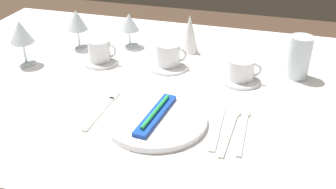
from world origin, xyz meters
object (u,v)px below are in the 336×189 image
(spoon_soup, at_px, (232,126))
(wine_glass_right, at_px, (21,33))
(toothbrush_package, at_px, (156,114))
(napkin_folded, at_px, (190,34))
(coffee_cup_right, at_px, (241,69))
(drink_tumbler, at_px, (299,60))
(coffee_cup_left, at_px, (100,50))
(fork_outer, at_px, (103,109))
(dinner_plate, at_px, (156,120))
(wine_glass_left, at_px, (77,22))
(spoon_dessert, at_px, (244,126))
(coffee_cup_far, at_px, (168,54))
(wine_glass_centre, at_px, (129,24))
(dinner_knife, at_px, (217,128))

(spoon_soup, distance_m, wine_glass_right, 0.77)
(toothbrush_package, relative_size, napkin_folded, 1.51)
(coffee_cup_right, distance_m, wine_glass_right, 0.73)
(drink_tumbler, bearing_deg, toothbrush_package, -133.37)
(coffee_cup_left, relative_size, coffee_cup_right, 0.95)
(toothbrush_package, distance_m, fork_outer, 0.17)
(dinner_plate, bearing_deg, wine_glass_left, 136.65)
(dinner_plate, height_order, napkin_folded, napkin_folded)
(fork_outer, xyz_separation_m, coffee_cup_right, (0.35, 0.28, 0.04))
(toothbrush_package, relative_size, coffee_cup_right, 1.97)
(spoon_soup, bearing_deg, wine_glass_right, 165.68)
(spoon_soup, relative_size, coffee_cup_right, 2.11)
(coffee_cup_right, distance_m, drink_tumbler, 0.19)
(spoon_dessert, relative_size, coffee_cup_right, 2.01)
(fork_outer, bearing_deg, drink_tumbler, 34.47)
(wine_glass_left, xyz_separation_m, drink_tumbler, (0.78, -0.02, -0.04))
(coffee_cup_left, bearing_deg, drink_tumbler, 6.62)
(coffee_cup_right, xyz_separation_m, wine_glass_right, (-0.73, -0.08, 0.07))
(spoon_soup, bearing_deg, coffee_cup_far, 130.84)
(wine_glass_centre, bearing_deg, fork_outer, -78.94)
(dinner_plate, xyz_separation_m, fork_outer, (-0.16, 0.02, -0.01))
(coffee_cup_left, height_order, napkin_folded, napkin_folded)
(dinner_plate, height_order, coffee_cup_far, coffee_cup_far)
(coffee_cup_far, height_order, wine_glass_left, wine_glass_left)
(toothbrush_package, relative_size, coffee_cup_far, 2.01)
(spoon_soup, distance_m, wine_glass_centre, 0.63)
(spoon_dessert, bearing_deg, wine_glass_centre, 138.57)
(drink_tumbler, bearing_deg, fork_outer, -145.53)
(spoon_soup, distance_m, napkin_folded, 0.50)
(coffee_cup_left, bearing_deg, dinner_knife, -32.04)
(wine_glass_right, bearing_deg, dinner_knife, -16.54)
(spoon_dessert, bearing_deg, dinner_knife, -155.33)
(wine_glass_right, bearing_deg, dinner_plate, -22.69)
(wine_glass_centre, height_order, wine_glass_right, wine_glass_right)
(drink_tumbler, bearing_deg, wine_glass_centre, 171.69)
(toothbrush_package, xyz_separation_m, coffee_cup_right, (0.19, 0.30, 0.02))
(dinner_knife, height_order, spoon_soup, spoon_soup)
(wine_glass_centre, distance_m, napkin_folded, 0.23)
(wine_glass_centre, relative_size, drink_tumbler, 0.93)
(dinner_knife, distance_m, wine_glass_centre, 0.62)
(coffee_cup_right, bearing_deg, dinner_knife, -94.83)
(coffee_cup_right, bearing_deg, dinner_plate, -122.05)
(spoon_soup, bearing_deg, dinner_knife, -149.41)
(wine_glass_left, distance_m, napkin_folded, 0.41)
(spoon_soup, xyz_separation_m, wine_glass_centre, (-0.45, 0.43, 0.09))
(dinner_plate, relative_size, napkin_folded, 1.96)
(spoon_soup, height_order, wine_glass_centre, wine_glass_centre)
(toothbrush_package, distance_m, wine_glass_right, 0.59)
(spoon_dessert, relative_size, wine_glass_right, 1.38)
(dinner_plate, distance_m, dinner_knife, 0.16)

